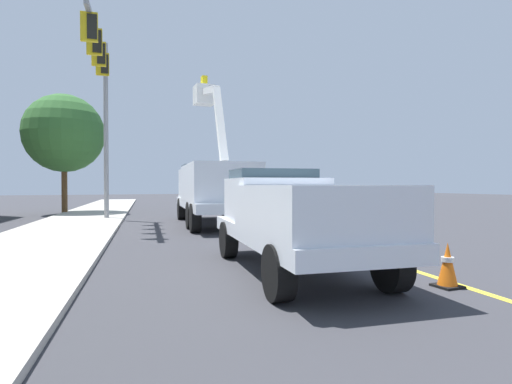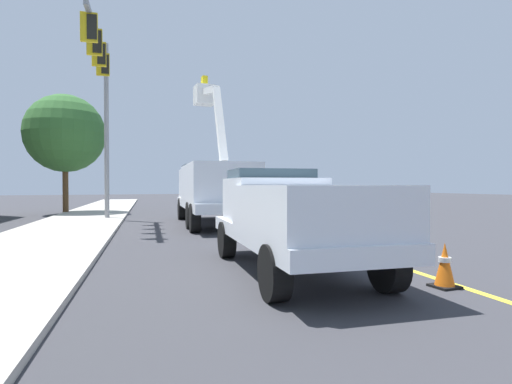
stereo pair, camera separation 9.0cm
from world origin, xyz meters
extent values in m
plane|color=#38383D|center=(0.00, 0.00, 0.00)|extent=(120.00, 120.00, 0.00)
cube|color=#B2ADA3|center=(0.91, 7.92, 0.06)|extent=(60.02, 10.41, 0.12)
cube|color=yellow|center=(0.00, 0.00, 0.00)|extent=(49.69, 5.85, 0.01)
cube|color=white|center=(0.96, 2.23, 0.90)|extent=(8.43, 3.42, 0.36)
cube|color=white|center=(3.57, 1.93, 1.67)|extent=(2.87, 2.63, 1.60)
cube|color=#384C56|center=(3.77, 1.91, 2.37)|extent=(2.03, 2.29, 0.64)
cube|color=white|center=(-0.02, 2.34, 1.62)|extent=(5.50, 3.08, 1.80)
cube|color=white|center=(-0.71, 2.44, 4.09)|extent=(1.83, 0.45, 3.16)
cube|color=white|center=(1.58, 2.22, 5.87)|extent=(3.10, 0.57, 0.82)
cube|color=white|center=(3.09, 2.08, 5.99)|extent=(0.90, 0.90, 0.90)
cube|color=yellow|center=(3.09, 2.08, 6.59)|extent=(0.36, 0.24, 0.60)
cylinder|color=black|center=(3.94, 3.02, 0.52)|extent=(1.07, 0.46, 1.04)
cylinder|color=black|center=(3.69, 0.78, 0.52)|extent=(1.07, 0.46, 1.04)
cylinder|color=black|center=(-0.38, 3.51, 0.52)|extent=(1.07, 0.46, 1.04)
cylinder|color=black|center=(-0.63, 1.28, 0.52)|extent=(1.07, 0.46, 1.04)
cylinder|color=black|center=(-1.68, 3.66, 0.52)|extent=(1.07, 0.46, 1.04)
cylinder|color=black|center=(-1.94, 1.43, 0.52)|extent=(1.07, 0.46, 1.04)
cube|color=white|center=(-8.70, 3.34, 0.75)|extent=(5.80, 2.72, 0.30)
cube|color=white|center=(-7.47, 3.20, 1.30)|extent=(2.22, 2.15, 1.10)
cube|color=#384C56|center=(-7.28, 3.17, 1.78)|extent=(1.54, 1.91, 0.56)
cube|color=white|center=(-9.70, 3.45, 1.15)|extent=(3.58, 2.47, 1.10)
cylinder|color=black|center=(-6.75, 4.06, 0.42)|extent=(0.87, 0.39, 0.84)
cylinder|color=black|center=(-6.97, 2.19, 0.42)|extent=(0.87, 0.39, 0.84)
cylinder|color=black|center=(-10.43, 4.49, 0.42)|extent=(0.87, 0.39, 0.84)
cylinder|color=black|center=(-10.64, 2.61, 0.42)|extent=(0.87, 0.39, 0.84)
cube|color=black|center=(8.39, -3.88, 0.79)|extent=(4.99, 2.43, 0.70)
cube|color=#384C56|center=(8.54, -3.89, 1.39)|extent=(3.62, 2.05, 0.60)
cylinder|color=black|center=(6.67, -4.54, 0.34)|extent=(0.70, 0.32, 0.68)
cylinder|color=black|center=(6.87, -2.84, 0.34)|extent=(0.70, 0.32, 0.68)
cylinder|color=black|center=(9.91, -4.91, 0.34)|extent=(0.70, 0.32, 0.68)
cylinder|color=black|center=(10.11, -3.21, 0.34)|extent=(0.70, 0.32, 0.68)
cube|color=black|center=(-10.75, 1.53, 0.02)|extent=(0.40, 0.40, 0.04)
cone|color=orange|center=(-10.75, 1.53, 0.40)|extent=(0.32, 0.32, 0.71)
cylinder|color=white|center=(-10.75, 1.53, 0.47)|extent=(0.20, 0.20, 0.08)
cube|color=black|center=(-5.64, 0.83, 0.02)|extent=(0.40, 0.40, 0.04)
cone|color=orange|center=(-5.64, 0.83, 0.41)|extent=(0.32, 0.32, 0.75)
cylinder|color=white|center=(-5.64, 0.83, 0.49)|extent=(0.20, 0.20, 0.08)
cube|color=black|center=(-0.03, 0.21, 0.02)|extent=(0.40, 0.40, 0.04)
cone|color=orange|center=(-0.03, 0.21, 0.44)|extent=(0.32, 0.32, 0.80)
cylinder|color=white|center=(-0.03, 0.21, 0.52)|extent=(0.20, 0.20, 0.08)
cube|color=black|center=(4.75, -0.06, 0.02)|extent=(0.40, 0.40, 0.04)
cone|color=orange|center=(4.75, -0.06, 0.38)|extent=(0.32, 0.32, 0.68)
cylinder|color=white|center=(4.75, -0.06, 0.45)|extent=(0.20, 0.20, 0.08)
cylinder|color=gray|center=(5.04, 6.44, 4.26)|extent=(0.22, 0.22, 8.52)
cube|color=gray|center=(1.76, 6.82, 7.65)|extent=(6.58, 0.91, 0.16)
cube|color=gold|center=(3.59, 6.61, 7.10)|extent=(0.18, 0.57, 1.00)
cube|color=black|center=(3.58, 6.51, 7.10)|extent=(0.24, 0.34, 0.84)
cube|color=gold|center=(2.13, 6.78, 7.10)|extent=(0.18, 0.57, 1.00)
cube|color=black|center=(2.12, 6.68, 7.10)|extent=(0.24, 0.34, 0.84)
cube|color=gold|center=(0.67, 6.94, 7.10)|extent=(0.18, 0.57, 1.00)
cube|color=black|center=(0.66, 6.84, 7.10)|extent=(0.24, 0.34, 0.84)
cube|color=gold|center=(-0.79, 7.11, 7.10)|extent=(0.18, 0.57, 1.00)
cube|color=black|center=(-0.80, 7.01, 7.10)|extent=(0.24, 0.34, 0.84)
cylinder|color=brown|center=(10.26, 8.61, 1.56)|extent=(0.32, 0.32, 3.13)
sphere|color=#33662D|center=(10.26, 8.61, 4.71)|extent=(4.53, 4.53, 4.53)
camera|label=1|loc=(-15.74, 6.98, 1.70)|focal=28.26mm
camera|label=2|loc=(-15.77, 6.89, 1.70)|focal=28.26mm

